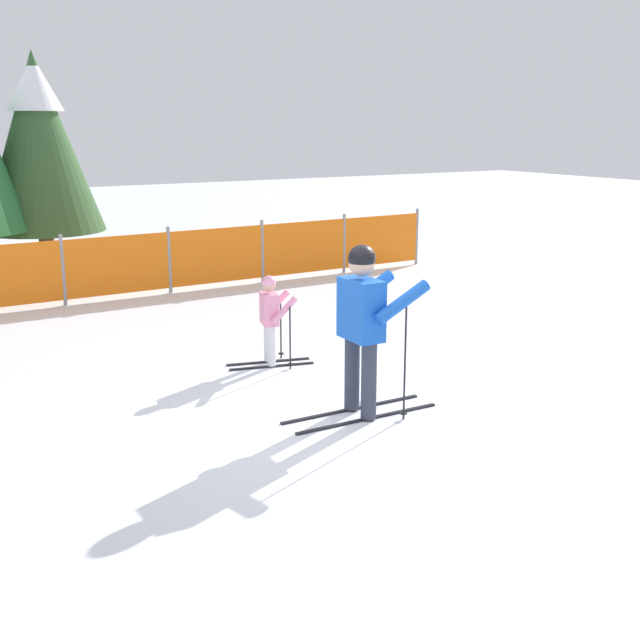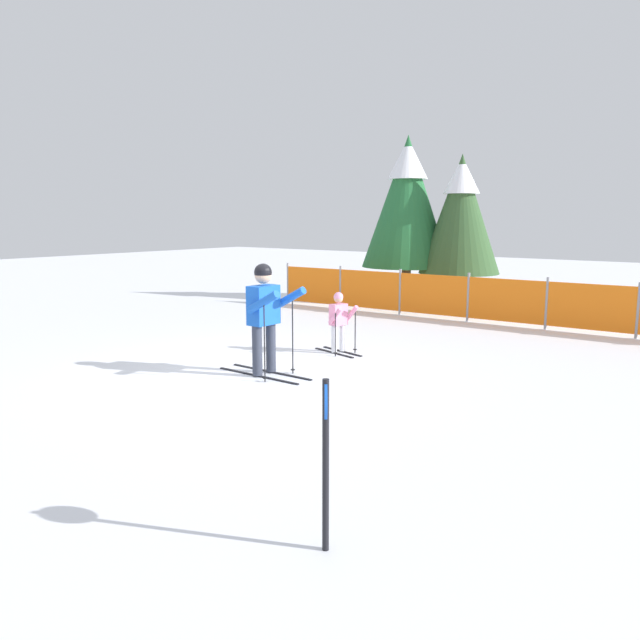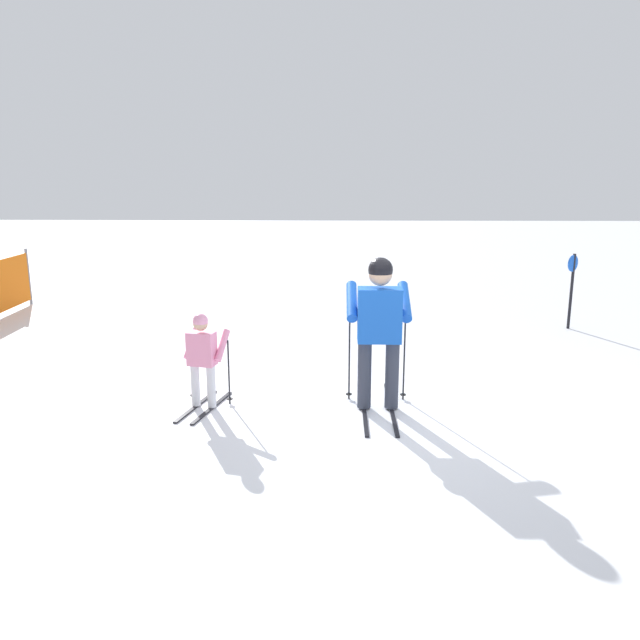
{
  "view_description": "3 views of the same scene",
  "coord_description": "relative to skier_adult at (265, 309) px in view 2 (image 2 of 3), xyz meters",
  "views": [
    {
      "loc": [
        -3.97,
        -6.31,
        2.88
      ],
      "look_at": [
        0.4,
        1.13,
        0.73
      ],
      "focal_mm": 45.0,
      "sensor_mm": 36.0,
      "label": 1
    },
    {
      "loc": [
        6.66,
        -6.93,
        2.42
      ],
      "look_at": [
        0.62,
        0.98,
        0.78
      ],
      "focal_mm": 35.0,
      "sensor_mm": 36.0,
      "label": 2
    },
    {
      "loc": [
        -6.45,
        0.58,
        2.6
      ],
      "look_at": [
        0.57,
        0.71,
        0.96
      ],
      "focal_mm": 35.0,
      "sensor_mm": 36.0,
      "label": 3
    }
  ],
  "objects": [
    {
      "name": "skier_child",
      "position": [
        -0.02,
        1.98,
        -0.4
      ],
      "size": [
        1.06,
        0.55,
        1.1
      ],
      "rotation": [
        0.0,
        0.0,
        -0.24
      ],
      "color": "black",
      "rests_on": "ground_plane"
    },
    {
      "name": "trail_marker",
      "position": [
        3.83,
        -3.56,
        -0.23
      ],
      "size": [
        0.19,
        0.23,
        1.3
      ],
      "color": "black",
      "rests_on": "ground_plane"
    },
    {
      "name": "ground_plane",
      "position": [
        -0.27,
        -0.05,
        -1.04
      ],
      "size": [
        60.0,
        60.0,
        0.0
      ],
      "primitive_type": "plane",
      "color": "white"
    },
    {
      "name": "skier_adult",
      "position": [
        0.0,
        0.0,
        0.0
      ],
      "size": [
        1.64,
        0.73,
        1.73
      ],
      "rotation": [
        0.0,
        0.0,
        -0.01
      ],
      "color": "black",
      "rests_on": "ground_plane"
    },
    {
      "name": "conifer_near",
      "position": [
        -1.08,
        9.18,
        1.51
      ],
      "size": [
        2.22,
        2.22,
        4.12
      ],
      "color": "#4C3823",
      "rests_on": "ground_plane"
    },
    {
      "name": "conifer_far",
      "position": [
        -2.62,
        8.93,
        1.87
      ],
      "size": [
        2.54,
        2.54,
        4.71
      ],
      "color": "#4C3823",
      "rests_on": "ground_plane"
    },
    {
      "name": "safety_fence",
      "position": [
        0.39,
        6.58,
        -0.47
      ],
      "size": [
        10.81,
        0.37,
        1.14
      ],
      "rotation": [
        0.0,
        0.0,
        0.03
      ],
      "color": "gray",
      "rests_on": "ground_plane"
    }
  ]
}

